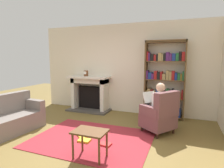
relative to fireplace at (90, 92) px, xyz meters
The scene contains 11 objects.
ground 2.61m from the fireplace, 64.72° to the right, with size 14.00×14.00×0.00m, color brown.
back_wall 1.35m from the fireplace, 13.09° to the left, with size 5.60×0.10×2.70m, color beige.
area_rug 2.35m from the fireplace, 61.49° to the right, with size 2.40×1.80×0.01m, color maroon.
fireplace is the anchor object (origin of this frame).
mantel_clock 0.63m from the fireplace, 129.83° to the right, with size 0.14×0.14×0.18m.
bookshelf 2.35m from the fireplace, ahead, with size 1.09×0.32×2.15m.
armchair_reading 2.64m from the fireplace, 26.29° to the right, with size 0.88×0.88×0.97m.
seated_reader 2.52m from the fireplace, 25.85° to the right, with size 0.59×0.56×1.14m.
sofa_floral 2.63m from the fireplace, 109.30° to the right, with size 0.89×1.76×0.85m.
side_table 3.03m from the fireplace, 62.32° to the right, with size 0.56×0.39×0.48m.
scattered_books 2.45m from the fireplace, 62.52° to the right, with size 0.86×0.41×0.04m.
Camera 1 is at (1.74, -3.04, 1.67)m, focal length 30.32 mm.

